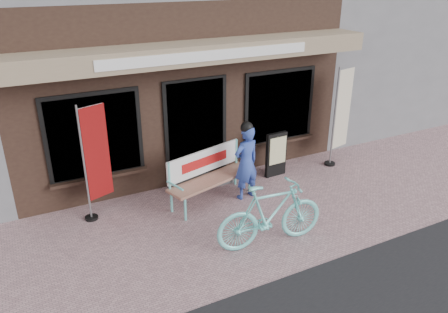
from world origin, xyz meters
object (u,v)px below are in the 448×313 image
bench (209,172)px  menu_stand (276,154)px  bicycle (271,214)px  nobori_red (95,160)px  person (246,161)px  nobori_cream (341,114)px

bench → menu_stand: bearing=-5.8°
bicycle → nobori_red: nobori_red is taller
bicycle → bench: bearing=13.9°
nobori_red → menu_stand: nobori_red is taller
person → bicycle: size_ratio=0.86×
person → nobori_cream: bearing=1.7°
bicycle → menu_stand: bearing=-29.1°
nobori_red → bicycle: bearing=-65.0°
bench → nobori_cream: nobori_cream is taller
person → bench: bearing=151.4°
menu_stand → nobori_cream: bearing=-4.6°
person → bicycle: person is taller
menu_stand → nobori_red: bearing=176.1°
nobori_cream → bicycle: bearing=-159.7°
nobori_cream → menu_stand: nobori_cream is taller
person → menu_stand: 1.22m
bicycle → nobori_red: size_ratio=0.86×
bench → nobori_red: bearing=153.6°
bench → menu_stand: bench is taller
bench → menu_stand: (1.74, 0.31, -0.08)m
nobori_cream → menu_stand: bearing=165.3°
bicycle → nobori_cream: 3.80m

